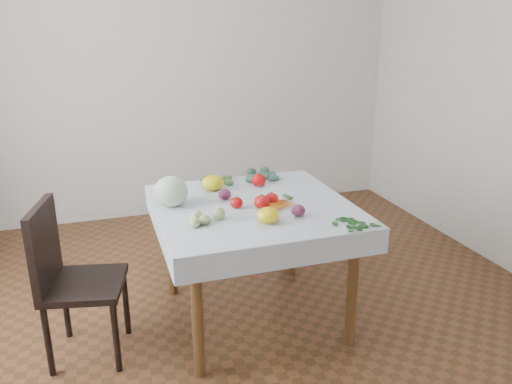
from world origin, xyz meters
TOP-DOWN VIEW (x-y plane):
  - ground at (0.00, 0.00)m, footprint 4.00×4.00m
  - back_wall at (0.00, 2.00)m, footprint 4.00×0.04m
  - table at (0.00, 0.00)m, footprint 1.00×1.00m
  - tablecloth at (0.00, 0.00)m, footprint 1.12×1.12m
  - chair at (-1.06, -0.05)m, footprint 0.48×0.48m
  - cabbage at (-0.46, 0.13)m, footprint 0.21×0.21m
  - tomato_a at (0.14, 0.32)m, footprint 0.09×0.09m
  - tomato_b at (0.03, -0.08)m, footprint 0.10×0.10m
  - tomato_c at (-0.11, -0.03)m, footprint 0.08×0.08m
  - tomato_d at (0.10, -0.03)m, footprint 0.09×0.09m
  - heirloom_back at (-0.16, 0.33)m, footprint 0.16×0.16m
  - heirloom_front at (-0.01, -0.29)m, footprint 0.14×0.14m
  - onion_a at (-0.14, 0.13)m, footprint 0.09×0.09m
  - onion_b at (0.18, -0.25)m, footprint 0.10×0.10m
  - tomatillo_cluster at (-0.33, -0.20)m, footprint 0.15×0.13m
  - carrot_bunch at (0.15, -0.07)m, footprint 0.18×0.17m
  - kale_bunch at (0.25, 0.48)m, footprint 0.27×0.26m
  - basil_bunch at (0.41, -0.46)m, footprint 0.21×0.19m
  - dill_bunch at (-0.09, 0.48)m, footprint 0.21×0.21m

SIDE VIEW (x-z plane):
  - ground at x=0.00m, z-range 0.00..0.00m
  - chair at x=-1.06m, z-range 0.06..0.96m
  - table at x=0.00m, z-range 0.28..1.03m
  - tablecloth at x=0.00m, z-range 0.75..0.76m
  - basil_bunch at x=0.41m, z-range 0.76..0.77m
  - dill_bunch at x=-0.09m, z-range 0.76..0.78m
  - carrot_bunch at x=0.15m, z-range 0.76..0.78m
  - kale_bunch at x=0.25m, z-range 0.76..0.79m
  - tomatillo_cluster at x=-0.33m, z-range 0.76..0.81m
  - tomato_c at x=-0.11m, z-range 0.76..0.82m
  - onion_a at x=-0.14m, z-range 0.76..0.82m
  - onion_b at x=0.18m, z-range 0.76..0.82m
  - tomato_d at x=0.10m, z-range 0.76..0.83m
  - tomato_a at x=0.14m, z-range 0.76..0.84m
  - tomato_b at x=0.03m, z-range 0.76..0.84m
  - heirloom_front at x=-0.01m, z-range 0.76..0.84m
  - heirloom_back at x=-0.16m, z-range 0.76..0.85m
  - cabbage at x=-0.46m, z-range 0.76..0.93m
  - back_wall at x=0.00m, z-range 0.00..2.70m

